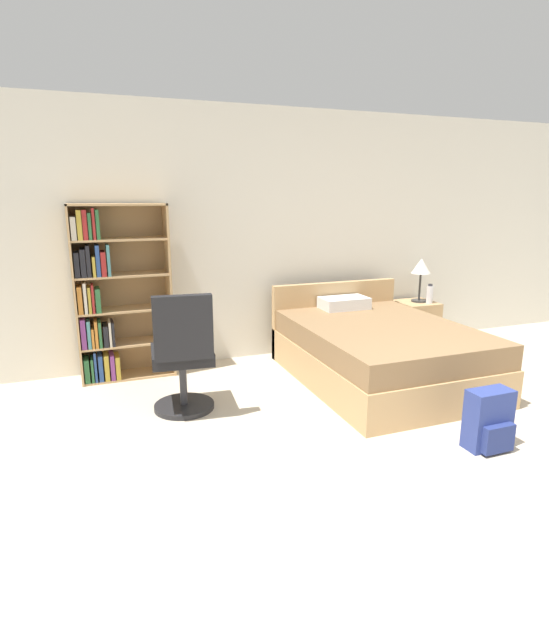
{
  "coord_description": "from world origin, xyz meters",
  "views": [
    {
      "loc": [
        -2.16,
        -1.82,
        1.72
      ],
      "look_at": [
        -0.74,
        1.98,
        0.71
      ],
      "focal_mm": 28.0,
      "sensor_mm": 36.0,
      "label": 1
    }
  ],
  "objects_px": {
    "backpack_blue": "(489,421)",
    "table_lamp": "(421,269)",
    "bed": "(377,350)",
    "water_bottle": "(430,294)",
    "nightstand": "(415,323)",
    "office_chair": "(183,357)",
    "bookshelf": "(110,295)"
  },
  "relations": [
    {
      "from": "office_chair",
      "to": "water_bottle",
      "type": "bearing_deg",
      "value": 16.03
    },
    {
      "from": "office_chair",
      "to": "backpack_blue",
      "type": "relative_size",
      "value": 2.37
    },
    {
      "from": "water_bottle",
      "to": "backpack_blue",
      "type": "height_order",
      "value": "water_bottle"
    },
    {
      "from": "table_lamp",
      "to": "backpack_blue",
      "type": "xyz_separation_m",
      "value": [
        -1.07,
        -2.3,
        -0.7
      ]
    },
    {
      "from": "office_chair",
      "to": "table_lamp",
      "type": "height_order",
      "value": "table_lamp"
    },
    {
      "from": "water_bottle",
      "to": "backpack_blue",
      "type": "relative_size",
      "value": 0.52
    },
    {
      "from": "nightstand",
      "to": "water_bottle",
      "type": "relative_size",
      "value": 2.32
    },
    {
      "from": "nightstand",
      "to": "backpack_blue",
      "type": "height_order",
      "value": "nightstand"
    },
    {
      "from": "bed",
      "to": "table_lamp",
      "type": "bearing_deg",
      "value": 37.88
    },
    {
      "from": "bookshelf",
      "to": "water_bottle",
      "type": "height_order",
      "value": "bookshelf"
    },
    {
      "from": "bookshelf",
      "to": "office_chair",
      "type": "height_order",
      "value": "bookshelf"
    },
    {
      "from": "nightstand",
      "to": "water_bottle",
      "type": "height_order",
      "value": "water_bottle"
    },
    {
      "from": "table_lamp",
      "to": "water_bottle",
      "type": "distance_m",
      "value": 0.31
    },
    {
      "from": "office_chair",
      "to": "water_bottle",
      "type": "relative_size",
      "value": 4.54
    },
    {
      "from": "bed",
      "to": "office_chair",
      "type": "relative_size",
      "value": 1.96
    },
    {
      "from": "bookshelf",
      "to": "backpack_blue",
      "type": "relative_size",
      "value": 3.87
    },
    {
      "from": "nightstand",
      "to": "table_lamp",
      "type": "relative_size",
      "value": 1.03
    },
    {
      "from": "nightstand",
      "to": "bookshelf",
      "type": "bearing_deg",
      "value": 178.59
    },
    {
      "from": "bed",
      "to": "office_chair",
      "type": "distance_m",
      "value": 1.89
    },
    {
      "from": "bookshelf",
      "to": "water_bottle",
      "type": "xyz_separation_m",
      "value": [
        3.47,
        -0.19,
        -0.19
      ]
    },
    {
      "from": "bed",
      "to": "office_chair",
      "type": "xyz_separation_m",
      "value": [
        -1.88,
        -0.15,
        0.19
      ]
    },
    {
      "from": "backpack_blue",
      "to": "water_bottle",
      "type": "bearing_deg",
      "value": 62.58
    },
    {
      "from": "bookshelf",
      "to": "backpack_blue",
      "type": "xyz_separation_m",
      "value": [
        2.34,
        -2.37,
        -0.61
      ]
    },
    {
      "from": "bookshelf",
      "to": "nightstand",
      "type": "bearing_deg",
      "value": -1.41
    },
    {
      "from": "backpack_blue",
      "to": "table_lamp",
      "type": "bearing_deg",
      "value": 64.94
    },
    {
      "from": "nightstand",
      "to": "bed",
      "type": "bearing_deg",
      "value": -141.41
    },
    {
      "from": "bookshelf",
      "to": "water_bottle",
      "type": "bearing_deg",
      "value": -3.15
    },
    {
      "from": "table_lamp",
      "to": "backpack_blue",
      "type": "bearing_deg",
      "value": -115.06
    },
    {
      "from": "water_bottle",
      "to": "office_chair",
      "type": "bearing_deg",
      "value": -163.97
    },
    {
      "from": "bed",
      "to": "water_bottle",
      "type": "xyz_separation_m",
      "value": [
        1.13,
        0.72,
        0.34
      ]
    },
    {
      "from": "bookshelf",
      "to": "nightstand",
      "type": "height_order",
      "value": "bookshelf"
    },
    {
      "from": "bed",
      "to": "backpack_blue",
      "type": "relative_size",
      "value": 4.64
    }
  ]
}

